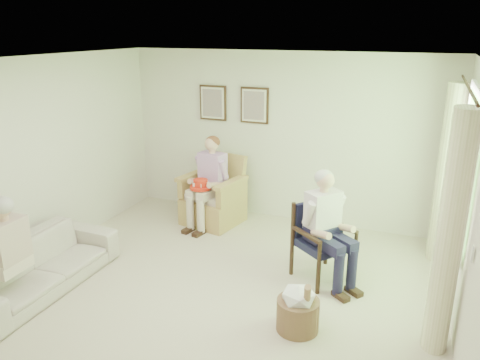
{
  "coord_description": "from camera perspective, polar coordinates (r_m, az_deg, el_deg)",
  "views": [
    {
      "loc": [
        2.02,
        -4.0,
        2.92
      ],
      "look_at": [
        -0.12,
        1.29,
        1.05
      ],
      "focal_mm": 35.0,
      "sensor_mm": 36.0,
      "label": 1
    }
  ],
  "objects": [
    {
      "name": "person_sofa",
      "position": [
        5.54,
        -27.01,
        -7.5
      ],
      "size": [
        0.42,
        0.62,
        1.25
      ],
      "rotation": [
        0.0,
        0.0,
        -1.53
      ],
      "color": "beige",
      "rests_on": "ground"
    },
    {
      "name": "hatbox",
      "position": [
        4.88,
        7.11,
        -15.23
      ],
      "size": [
        0.48,
        0.48,
        0.63
      ],
      "color": "#9F7756",
      "rests_on": "ground"
    },
    {
      "name": "window",
      "position": [
        5.39,
        25.98,
        1.94
      ],
      "size": [
        0.13,
        2.5,
        1.63
      ],
      "color": "#2D6B23",
      "rests_on": "right_wall"
    },
    {
      "name": "person_wicker",
      "position": [
        7.03,
        -3.74,
        0.51
      ],
      "size": [
        0.4,
        0.63,
        1.36
      ],
      "rotation": [
        0.0,
        0.0,
        -0.2
      ],
      "color": "beige",
      "rests_on": "ground"
    },
    {
      "name": "framed_print_right",
      "position": [
        7.24,
        1.76,
        9.07
      ],
      "size": [
        0.45,
        0.05,
        0.55
      ],
      "color": "#382114",
      "rests_on": "back_wall"
    },
    {
      "name": "floor",
      "position": [
        5.34,
        -4.18,
        -15.01
      ],
      "size": [
        5.5,
        5.5,
        0.0
      ],
      "primitive_type": "plane",
      "color": "beige",
      "rests_on": "ground"
    },
    {
      "name": "sofa",
      "position": [
        5.97,
        -23.33,
        -9.58
      ],
      "size": [
        2.0,
        0.78,
        0.58
      ],
      "primitive_type": "imported",
      "rotation": [
        0.0,
        0.0,
        1.57
      ],
      "color": "beige",
      "rests_on": "ground"
    },
    {
      "name": "right_wall",
      "position": [
        4.34,
        26.74,
        -5.8
      ],
      "size": [
        0.04,
        5.5,
        2.6
      ],
      "primitive_type": "cube",
      "color": "silver",
      "rests_on": "ground"
    },
    {
      "name": "curtain_right",
      "position": [
        6.43,
        23.83,
        0.59
      ],
      "size": [
        0.34,
        0.34,
        2.3
      ],
      "primitive_type": "cylinder",
      "color": "beige",
      "rests_on": "ground"
    },
    {
      "name": "back_wall",
      "position": [
        7.23,
        5.19,
        5.11
      ],
      "size": [
        5.0,
        0.04,
        2.6
      ],
      "primitive_type": "cube",
      "color": "silver",
      "rests_on": "ground"
    },
    {
      "name": "wood_armchair",
      "position": [
        5.78,
        10.34,
        -6.88
      ],
      "size": [
        0.6,
        0.56,
        0.92
      ],
      "rotation": [
        0.0,
        0.0,
        0.91
      ],
      "color": "black",
      "rests_on": "ground"
    },
    {
      "name": "left_wall",
      "position": [
        6.25,
        -25.57,
        1.3
      ],
      "size": [
        0.04,
        5.5,
        2.6
      ],
      "primitive_type": "cube",
      "color": "silver",
      "rests_on": "ground"
    },
    {
      "name": "curtain_left",
      "position": [
        4.58,
        24.19,
        -6.24
      ],
      "size": [
        0.34,
        0.34,
        2.3
      ],
      "primitive_type": "cylinder",
      "color": "beige",
      "rests_on": "ground"
    },
    {
      "name": "red_hat",
      "position": [
        6.91,
        -4.83,
        -0.62
      ],
      "size": [
        0.32,
        0.32,
        0.14
      ],
      "color": "red",
      "rests_on": "person_wicker"
    },
    {
      "name": "wicker_armchair",
      "position": [
        7.3,
        -3.2,
        -2.63
      ],
      "size": [
        0.82,
        0.82,
        1.05
      ],
      "rotation": [
        0.0,
        0.0,
        -0.2
      ],
      "color": "tan",
      "rests_on": "ground"
    },
    {
      "name": "ceiling",
      "position": [
        4.49,
        -4.96,
        14.01
      ],
      "size": [
        5.0,
        5.5,
        0.02
      ],
      "primitive_type": "cube",
      "color": "white",
      "rests_on": "back_wall"
    },
    {
      "name": "person_dark",
      "position": [
        5.53,
        10.17,
        -4.91
      ],
      "size": [
        0.4,
        0.63,
        1.34
      ],
      "rotation": [
        0.0,
        0.0,
        0.91
      ],
      "color": "#1E1B3C",
      "rests_on": "ground"
    },
    {
      "name": "framed_print_left",
      "position": [
        7.51,
        -3.33,
        9.37
      ],
      "size": [
        0.45,
        0.05,
        0.55
      ],
      "color": "#382114",
      "rests_on": "back_wall"
    }
  ]
}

